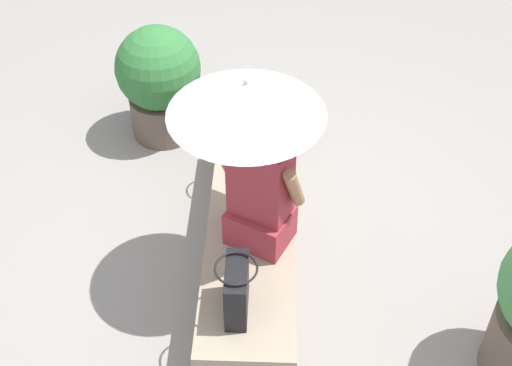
% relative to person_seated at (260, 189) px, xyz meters
% --- Properties ---
extents(ground_plane, '(14.00, 14.00, 0.00)m').
position_rel_person_seated_xyz_m(ground_plane, '(0.18, 0.05, -0.79)').
color(ground_plane, gray).
extents(stone_bench, '(2.02, 0.53, 0.40)m').
position_rel_person_seated_xyz_m(stone_bench, '(0.18, 0.05, -0.59)').
color(stone_bench, gray).
rests_on(stone_bench, ground).
extents(person_seated, '(0.40, 0.51, 0.90)m').
position_rel_person_seated_xyz_m(person_seated, '(0.00, 0.00, 0.00)').
color(person_seated, '#992D38').
rests_on(person_seated, stone_bench).
extents(parasol, '(0.82, 0.82, 1.05)m').
position_rel_person_seated_xyz_m(parasol, '(0.09, 0.08, 0.53)').
color(parasol, '#B7B7BC').
rests_on(parasol, stone_bench).
extents(handbag_black, '(0.29, 0.21, 0.33)m').
position_rel_person_seated_xyz_m(handbag_black, '(0.88, 0.11, -0.22)').
color(handbag_black, brown).
rests_on(handbag_black, stone_bench).
extents(tote_bag_canvas, '(0.30, 0.22, 0.33)m').
position_rel_person_seated_xyz_m(tote_bag_canvas, '(-0.51, 0.10, -0.22)').
color(tote_bag_canvas, black).
rests_on(tote_bag_canvas, stone_bench).
extents(magazine, '(0.34, 0.31, 0.01)m').
position_rel_person_seated_xyz_m(magazine, '(0.55, 0.10, -0.38)').
color(magazine, '#D83866').
rests_on(magazine, stone_bench).
extents(planter_near, '(0.62, 0.62, 0.89)m').
position_rel_person_seated_xyz_m(planter_near, '(1.48, 0.79, -0.31)').
color(planter_near, brown).
rests_on(planter_near, ground).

